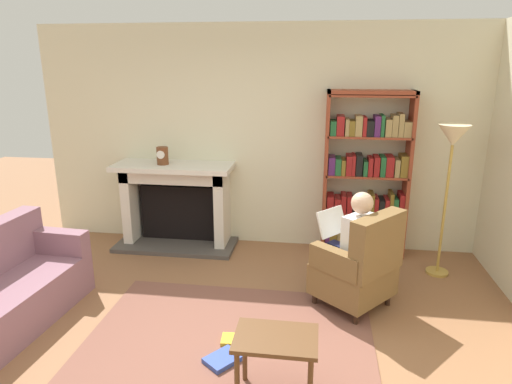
{
  "coord_description": "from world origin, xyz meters",
  "views": [
    {
      "loc": [
        0.68,
        -2.91,
        2.26
      ],
      "look_at": [
        0.1,
        1.2,
        1.05
      ],
      "focal_mm": 31.55,
      "sensor_mm": 36.0,
      "label": 1
    }
  ],
  "objects_px": {
    "fireplace": "(177,201)",
    "bookshelf": "(367,178)",
    "side_table": "(276,347)",
    "floor_lamp": "(452,149)",
    "mantel_clock": "(162,156)",
    "armchair_reading": "(359,266)",
    "seated_reader": "(350,243)"
  },
  "relations": [
    {
      "from": "fireplace",
      "to": "floor_lamp",
      "type": "distance_m",
      "value": 3.24
    },
    {
      "from": "mantel_clock",
      "to": "side_table",
      "type": "height_order",
      "value": "mantel_clock"
    },
    {
      "from": "mantel_clock",
      "to": "seated_reader",
      "type": "relative_size",
      "value": 0.19
    },
    {
      "from": "bookshelf",
      "to": "seated_reader",
      "type": "distance_m",
      "value": 1.31
    },
    {
      "from": "fireplace",
      "to": "seated_reader",
      "type": "xyz_separation_m",
      "value": [
        2.07,
        -1.22,
        0.06
      ]
    },
    {
      "from": "seated_reader",
      "to": "side_table",
      "type": "xyz_separation_m",
      "value": [
        -0.56,
        -1.4,
        -0.21
      ]
    },
    {
      "from": "side_table",
      "to": "floor_lamp",
      "type": "bearing_deg",
      "value": 53.99
    },
    {
      "from": "mantel_clock",
      "to": "armchair_reading",
      "type": "height_order",
      "value": "mantel_clock"
    },
    {
      "from": "armchair_reading",
      "to": "side_table",
      "type": "height_order",
      "value": "armchair_reading"
    },
    {
      "from": "armchair_reading",
      "to": "seated_reader",
      "type": "relative_size",
      "value": 0.85
    },
    {
      "from": "bookshelf",
      "to": "side_table",
      "type": "height_order",
      "value": "bookshelf"
    },
    {
      "from": "seated_reader",
      "to": "side_table",
      "type": "bearing_deg",
      "value": 18.33
    },
    {
      "from": "side_table",
      "to": "floor_lamp",
      "type": "xyz_separation_m",
      "value": [
        1.58,
        2.18,
        0.98
      ]
    },
    {
      "from": "bookshelf",
      "to": "seated_reader",
      "type": "relative_size",
      "value": 1.71
    },
    {
      "from": "floor_lamp",
      "to": "side_table",
      "type": "bearing_deg",
      "value": -126.01
    },
    {
      "from": "mantel_clock",
      "to": "bookshelf",
      "type": "xyz_separation_m",
      "value": [
        2.44,
        0.14,
        -0.23
      ]
    },
    {
      "from": "mantel_clock",
      "to": "floor_lamp",
      "type": "bearing_deg",
      "value": -5.94
    },
    {
      "from": "fireplace",
      "to": "armchair_reading",
      "type": "distance_m",
      "value": 2.52
    },
    {
      "from": "mantel_clock",
      "to": "floor_lamp",
      "type": "relative_size",
      "value": 0.13
    },
    {
      "from": "seated_reader",
      "to": "side_table",
      "type": "relative_size",
      "value": 2.04
    },
    {
      "from": "bookshelf",
      "to": "floor_lamp",
      "type": "relative_size",
      "value": 1.19
    },
    {
      "from": "bookshelf",
      "to": "side_table",
      "type": "bearing_deg",
      "value": -106.9
    },
    {
      "from": "floor_lamp",
      "to": "seated_reader",
      "type": "bearing_deg",
      "value": -142.69
    },
    {
      "from": "armchair_reading",
      "to": "side_table",
      "type": "relative_size",
      "value": 1.73
    },
    {
      "from": "armchair_reading",
      "to": "mantel_clock",
      "type": "bearing_deg",
      "value": -77.36
    },
    {
      "from": "bookshelf",
      "to": "seated_reader",
      "type": "xyz_separation_m",
      "value": [
        -0.24,
        -1.25,
        -0.32
      ]
    },
    {
      "from": "mantel_clock",
      "to": "side_table",
      "type": "distance_m",
      "value": 3.09
    },
    {
      "from": "side_table",
      "to": "floor_lamp",
      "type": "distance_m",
      "value": 2.87
    },
    {
      "from": "fireplace",
      "to": "bookshelf",
      "type": "distance_m",
      "value": 2.35
    },
    {
      "from": "armchair_reading",
      "to": "seated_reader",
      "type": "distance_m",
      "value": 0.23
    },
    {
      "from": "mantel_clock",
      "to": "seated_reader",
      "type": "xyz_separation_m",
      "value": [
        2.19,
        -1.11,
        -0.55
      ]
    },
    {
      "from": "mantel_clock",
      "to": "bookshelf",
      "type": "distance_m",
      "value": 2.45
    }
  ]
}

